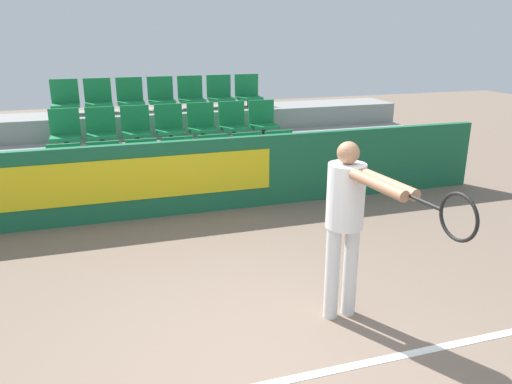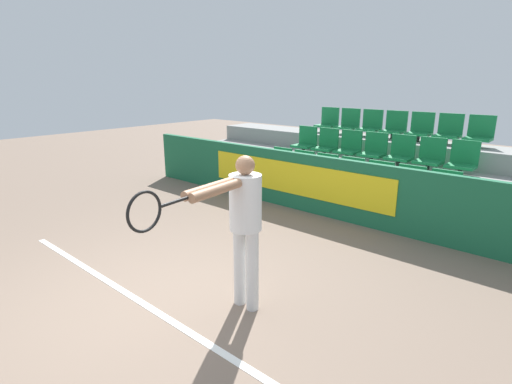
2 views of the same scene
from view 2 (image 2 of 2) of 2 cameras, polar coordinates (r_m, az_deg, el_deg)
ground_plane at (r=4.66m, az=-15.79°, el=-15.23°), size 30.00×30.00×0.00m
court_baseline at (r=4.66m, az=-15.69°, el=-15.14°), size 5.46×0.08×0.01m
barrier_wall at (r=7.09m, az=10.49°, el=0.65°), size 9.45×0.14×1.07m
bleacher_tier_front at (r=7.63m, az=12.63°, el=-1.10°), size 9.05×0.93×0.37m
bleacher_tier_middle at (r=8.39m, az=15.78°, el=1.52°), size 9.05×0.93×0.75m
bleacher_tier_back at (r=9.17m, az=18.41°, el=3.70°), size 9.05×0.93×1.12m
stadium_chair_0 at (r=8.50m, az=3.44°, el=4.04°), size 0.46×0.38×0.59m
stadium_chair_1 at (r=8.18m, az=6.49°, el=3.50°), size 0.46×0.38×0.59m
stadium_chair_2 at (r=7.89m, az=9.76°, el=2.92°), size 0.46×0.38×0.59m
stadium_chair_3 at (r=7.62m, az=13.27°, el=2.28°), size 0.46×0.38×0.59m
stadium_chair_4 at (r=7.39m, az=17.02°, el=1.58°), size 0.46×0.38×0.59m
stadium_chair_5 at (r=7.20m, az=20.98°, el=0.84°), size 0.46×0.38×0.59m
stadium_chair_6 at (r=7.04m, az=25.14°, el=0.06°), size 0.46×0.38×0.59m
stadium_chair_7 at (r=9.17m, az=7.07°, el=7.19°), size 0.46×0.38×0.59m
stadium_chair_8 at (r=8.88m, az=10.02°, el=6.79°), size 0.46×0.38×0.59m
stadium_chair_9 at (r=8.61m, az=13.15°, el=6.34°), size 0.46×0.38×0.59m
stadium_chair_10 at (r=8.37m, az=16.47°, el=5.84°), size 0.46×0.38×0.59m
stadium_chair_11 at (r=8.16m, az=19.97°, el=5.30°), size 0.46×0.38×0.59m
stadium_chair_12 at (r=7.98m, az=23.62°, el=4.71°), size 0.46×0.38×0.59m
stadium_chair_13 at (r=7.84m, az=27.43°, el=4.07°), size 0.46×0.38×0.59m
stadium_chair_14 at (r=9.90m, az=10.23°, el=9.87°), size 0.46×0.38×0.59m
stadium_chair_15 at (r=9.63m, az=13.06°, el=9.55°), size 0.46×0.38×0.59m
stadium_chair_16 at (r=9.38m, az=16.03°, el=9.20°), size 0.46×0.38×0.59m
stadium_chair_17 at (r=9.16m, az=19.16°, el=8.80°), size 0.46×0.38×0.59m
stadium_chair_18 at (r=8.97m, az=22.42°, el=8.35°), size 0.46×0.38×0.59m
stadium_chair_19 at (r=8.81m, az=25.80°, el=7.86°), size 0.46×0.38×0.59m
stadium_chair_20 at (r=8.68m, az=29.29°, el=7.32°), size 0.46×0.38×0.59m
tennis_player at (r=3.98m, az=-2.14°, el=-3.70°), size 0.34×1.57×1.64m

